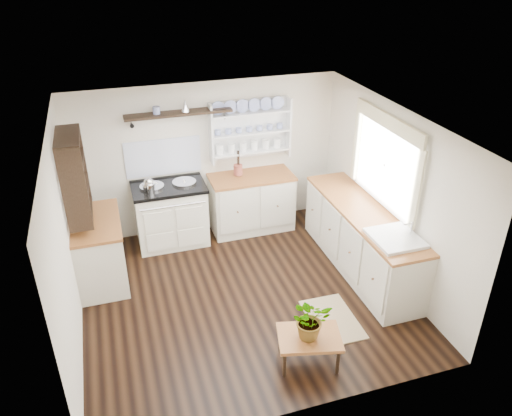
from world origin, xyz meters
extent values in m
cube|color=black|center=(0.00, 0.00, 0.00)|extent=(4.00, 3.80, 0.01)
cube|color=beige|center=(0.00, 1.90, 1.15)|extent=(4.00, 0.02, 2.30)
cube|color=beige|center=(2.00, 0.00, 1.15)|extent=(0.02, 3.80, 2.30)
cube|color=beige|center=(-2.00, 0.00, 1.15)|extent=(0.02, 3.80, 2.30)
cube|color=white|center=(0.00, 0.00, 2.30)|extent=(4.00, 3.80, 0.01)
cube|color=white|center=(1.96, 0.15, 1.50)|extent=(0.04, 1.40, 1.00)
cube|color=white|center=(1.94, 0.15, 1.50)|extent=(0.02, 1.50, 1.10)
cube|color=#FAFBC9|center=(1.92, 0.15, 2.08)|extent=(0.04, 1.55, 0.18)
cube|color=#EEE7CE|center=(-0.66, 1.57, 0.44)|extent=(1.01, 0.66, 0.89)
cube|color=black|center=(-0.66, 1.57, 0.91)|extent=(1.05, 0.70, 0.05)
cylinder|color=silver|center=(-0.89, 1.57, 0.95)|extent=(0.34, 0.34, 0.03)
cylinder|color=silver|center=(-0.42, 1.57, 0.95)|extent=(0.34, 0.34, 0.03)
cylinder|color=silver|center=(-0.66, 1.20, 0.79)|extent=(0.91, 0.02, 0.02)
cube|color=beige|center=(0.60, 1.60, 0.44)|extent=(1.25, 0.60, 0.88)
cube|color=brown|center=(0.60, 1.60, 0.88)|extent=(1.27, 0.63, 0.04)
cube|color=beige|center=(1.70, 0.10, 0.44)|extent=(0.60, 2.40, 0.88)
cube|color=brown|center=(1.70, 0.10, 0.88)|extent=(0.62, 2.43, 0.04)
cube|color=white|center=(1.70, -0.65, 0.80)|extent=(0.55, 0.60, 0.28)
cylinder|color=silver|center=(1.90, -0.65, 1.00)|extent=(0.02, 0.02, 0.22)
cube|color=beige|center=(-1.70, 0.90, 0.44)|extent=(0.60, 1.10, 0.88)
cube|color=brown|center=(-1.70, 0.90, 0.88)|extent=(0.62, 1.13, 0.04)
cube|color=white|center=(0.65, 1.88, 1.55)|extent=(1.20, 0.03, 0.90)
cube|color=white|center=(0.65, 1.79, 1.55)|extent=(1.20, 0.22, 0.02)
cylinder|color=navy|center=(0.65, 1.80, 1.82)|extent=(0.20, 0.02, 0.20)
cube|color=black|center=(-0.40, 1.77, 1.92)|extent=(1.50, 0.24, 0.04)
cone|color=black|center=(-1.05, 1.84, 1.81)|extent=(0.06, 0.20, 0.06)
cone|color=black|center=(0.25, 1.84, 1.81)|extent=(0.06, 0.20, 0.06)
cube|color=black|center=(-1.84, 0.90, 1.55)|extent=(0.28, 0.80, 1.05)
cylinder|color=brown|center=(0.42, 1.68, 0.99)|extent=(0.13, 0.13, 0.16)
cube|color=brown|center=(0.34, -1.33, 0.34)|extent=(0.76, 0.62, 0.04)
cylinder|color=black|center=(0.02, -1.44, 0.16)|extent=(0.04, 0.04, 0.32)
cylinder|color=black|center=(0.11, -1.08, 0.16)|extent=(0.04, 0.04, 0.32)
cylinder|color=black|center=(0.57, -1.58, 0.16)|extent=(0.04, 0.04, 0.32)
cylinder|color=black|center=(0.66, -1.21, 0.16)|extent=(0.04, 0.04, 0.32)
imported|color=#3F7233|center=(0.34, -1.33, 0.59)|extent=(0.41, 0.36, 0.46)
cube|color=#9A8859|center=(0.88, -0.80, 0.01)|extent=(0.57, 0.86, 0.02)
camera|label=1|loc=(-1.40, -4.95, 4.05)|focal=35.00mm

